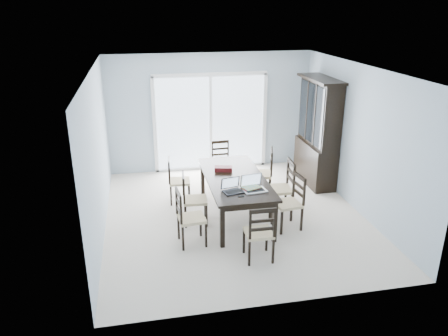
{
  "coord_description": "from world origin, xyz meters",
  "views": [
    {
      "loc": [
        -1.56,
        -6.84,
        3.57
      ],
      "look_at": [
        -0.19,
        0.0,
        0.93
      ],
      "focal_mm": 35.0,
      "sensor_mm": 36.0,
      "label": 1
    }
  ],
  "objects_px": {
    "china_hutch": "(318,133)",
    "laptop_silver": "(255,187)",
    "chair_left_near": "(186,212)",
    "hot_tub": "(165,138)",
    "chair_end_far": "(221,157)",
    "chair_right_far": "(266,167)",
    "chair_left_mid": "(190,194)",
    "cell_phone": "(241,196)",
    "chair_right_mid": "(284,182)",
    "chair_left_far": "(175,176)",
    "dining_table": "(235,181)",
    "laptop_dark": "(233,189)",
    "game_box": "(223,169)",
    "chair_end_near": "(260,228)",
    "chair_right_near": "(293,196)"
  },
  "relations": [
    {
      "from": "chair_left_near",
      "to": "chair_left_mid",
      "type": "distance_m",
      "value": 0.71
    },
    {
      "from": "chair_left_near",
      "to": "hot_tub",
      "type": "xyz_separation_m",
      "value": [
        0.0,
        4.41,
        -0.12
      ]
    },
    {
      "from": "chair_right_near",
      "to": "chair_left_mid",
      "type": "bearing_deg",
      "value": 66.3
    },
    {
      "from": "dining_table",
      "to": "china_hutch",
      "type": "bearing_deg",
      "value": 31.71
    },
    {
      "from": "chair_left_near",
      "to": "chair_left_mid",
      "type": "bearing_deg",
      "value": 162.73
    },
    {
      "from": "china_hutch",
      "to": "chair_left_far",
      "type": "height_order",
      "value": "china_hutch"
    },
    {
      "from": "chair_left_far",
      "to": "laptop_silver",
      "type": "distance_m",
      "value": 1.88
    },
    {
      "from": "china_hutch",
      "to": "chair_left_near",
      "type": "relative_size",
      "value": 2.06
    },
    {
      "from": "laptop_dark",
      "to": "chair_end_far",
      "type": "bearing_deg",
      "value": 71.48
    },
    {
      "from": "laptop_dark",
      "to": "chair_left_near",
      "type": "bearing_deg",
      "value": 179.55
    },
    {
      "from": "laptop_dark",
      "to": "chair_right_near",
      "type": "bearing_deg",
      "value": -9.65
    },
    {
      "from": "hot_tub",
      "to": "chair_end_far",
      "type": "bearing_deg",
      "value": -61.97
    },
    {
      "from": "chair_right_near",
      "to": "chair_left_far",
      "type": "bearing_deg",
      "value": 45.26
    },
    {
      "from": "chair_right_far",
      "to": "laptop_silver",
      "type": "relative_size",
      "value": 2.81
    },
    {
      "from": "chair_end_far",
      "to": "cell_phone",
      "type": "bearing_deg",
      "value": 83.39
    },
    {
      "from": "laptop_dark",
      "to": "chair_right_mid",
      "type": "bearing_deg",
      "value": 16.5
    },
    {
      "from": "chair_left_mid",
      "to": "chair_end_far",
      "type": "relative_size",
      "value": 1.03
    },
    {
      "from": "chair_left_near",
      "to": "game_box",
      "type": "distance_m",
      "value": 1.41
    },
    {
      "from": "chair_end_near",
      "to": "china_hutch",
      "type": "bearing_deg",
      "value": 55.35
    },
    {
      "from": "laptop_silver",
      "to": "hot_tub",
      "type": "relative_size",
      "value": 0.23
    },
    {
      "from": "dining_table",
      "to": "chair_right_mid",
      "type": "xyz_separation_m",
      "value": [
        0.89,
        -0.05,
        -0.06
      ]
    },
    {
      "from": "china_hutch",
      "to": "chair_left_mid",
      "type": "relative_size",
      "value": 2.11
    },
    {
      "from": "chair_end_near",
      "to": "hot_tub",
      "type": "relative_size",
      "value": 0.61
    },
    {
      "from": "chair_end_far",
      "to": "game_box",
      "type": "relative_size",
      "value": 3.24
    },
    {
      "from": "china_hutch",
      "to": "laptop_silver",
      "type": "relative_size",
      "value": 5.54
    },
    {
      "from": "china_hutch",
      "to": "game_box",
      "type": "xyz_separation_m",
      "value": [
        -2.16,
        -0.92,
        -0.28
      ]
    },
    {
      "from": "dining_table",
      "to": "chair_left_far",
      "type": "height_order",
      "value": "chair_left_far"
    },
    {
      "from": "cell_phone",
      "to": "chair_left_near",
      "type": "bearing_deg",
      "value": -175.05
    },
    {
      "from": "cell_phone",
      "to": "game_box",
      "type": "xyz_separation_m",
      "value": [
        -0.05,
        1.14,
        0.03
      ]
    },
    {
      "from": "chair_right_mid",
      "to": "chair_right_far",
      "type": "bearing_deg",
      "value": 10.89
    },
    {
      "from": "chair_right_mid",
      "to": "laptop_silver",
      "type": "bearing_deg",
      "value": 133.3
    },
    {
      "from": "hot_tub",
      "to": "chair_left_far",
      "type": "bearing_deg",
      "value": -90.45
    },
    {
      "from": "chair_left_mid",
      "to": "hot_tub",
      "type": "xyz_separation_m",
      "value": [
        -0.15,
        3.71,
        -0.11
      ]
    },
    {
      "from": "chair_end_far",
      "to": "cell_phone",
      "type": "distance_m",
      "value": 2.49
    },
    {
      "from": "chair_left_mid",
      "to": "chair_right_far",
      "type": "xyz_separation_m",
      "value": [
        1.59,
        0.85,
        0.04
      ]
    },
    {
      "from": "chair_end_far",
      "to": "chair_right_far",
      "type": "bearing_deg",
      "value": 124.83
    },
    {
      "from": "chair_left_near",
      "to": "chair_right_far",
      "type": "relative_size",
      "value": 0.96
    },
    {
      "from": "chair_right_mid",
      "to": "cell_phone",
      "type": "distance_m",
      "value": 1.25
    },
    {
      "from": "chair_end_near",
      "to": "chair_right_near",
      "type": "bearing_deg",
      "value": 49.55
    },
    {
      "from": "china_hutch",
      "to": "chair_left_far",
      "type": "bearing_deg",
      "value": -171.57
    },
    {
      "from": "dining_table",
      "to": "chair_left_mid",
      "type": "distance_m",
      "value": 0.82
    },
    {
      "from": "laptop_dark",
      "to": "game_box",
      "type": "distance_m",
      "value": 0.96
    },
    {
      "from": "laptop_dark",
      "to": "cell_phone",
      "type": "height_order",
      "value": "laptop_dark"
    },
    {
      "from": "chair_end_near",
      "to": "laptop_silver",
      "type": "height_order",
      "value": "chair_end_near"
    },
    {
      "from": "chair_right_mid",
      "to": "laptop_dark",
      "type": "height_order",
      "value": "chair_right_mid"
    },
    {
      "from": "chair_right_far",
      "to": "chair_left_far",
      "type": "bearing_deg",
      "value": 104.3
    },
    {
      "from": "chair_right_far",
      "to": "laptop_silver",
      "type": "bearing_deg",
      "value": 172.76
    },
    {
      "from": "china_hutch",
      "to": "laptop_dark",
      "type": "xyz_separation_m",
      "value": [
        -2.19,
        -1.88,
        -0.27
      ]
    },
    {
      "from": "chair_right_near",
      "to": "laptop_dark",
      "type": "bearing_deg",
      "value": 85.15
    },
    {
      "from": "chair_right_mid",
      "to": "chair_end_far",
      "type": "relative_size",
      "value": 1.14
    }
  ]
}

